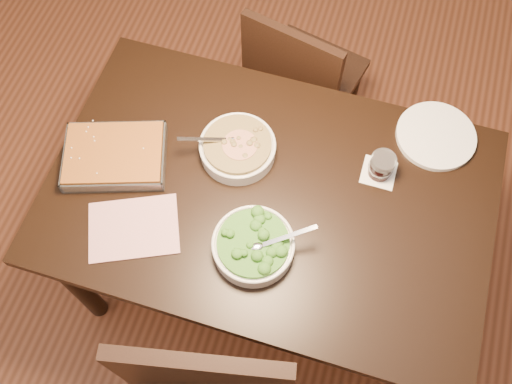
{
  "coord_description": "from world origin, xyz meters",
  "views": [
    {
      "loc": [
        0.19,
        -0.77,
        2.37
      ],
      "look_at": [
        -0.03,
        -0.03,
        0.8
      ],
      "focal_mm": 40.0,
      "sensor_mm": 36.0,
      "label": 1
    }
  ],
  "objects_px": {
    "stew_bowl": "(238,148)",
    "table": "(269,206)",
    "baking_dish": "(115,156)",
    "dinner_plate": "(436,136)",
    "wine_tumbler": "(382,165)",
    "broccoli_bowl": "(253,245)",
    "chair_far": "(300,79)"
  },
  "relations": [
    {
      "from": "broccoli_bowl",
      "to": "dinner_plate",
      "type": "distance_m",
      "value": 0.72
    },
    {
      "from": "baking_dish",
      "to": "dinner_plate",
      "type": "xyz_separation_m",
      "value": [
        0.98,
        0.39,
        -0.02
      ]
    },
    {
      "from": "baking_dish",
      "to": "wine_tumbler",
      "type": "relative_size",
      "value": 4.27
    },
    {
      "from": "stew_bowl",
      "to": "wine_tumbler",
      "type": "distance_m",
      "value": 0.46
    },
    {
      "from": "stew_bowl",
      "to": "chair_far",
      "type": "xyz_separation_m",
      "value": [
        0.08,
        0.55,
        -0.31
      ]
    },
    {
      "from": "table",
      "to": "broccoli_bowl",
      "type": "height_order",
      "value": "broccoli_bowl"
    },
    {
      "from": "baking_dish",
      "to": "wine_tumbler",
      "type": "distance_m",
      "value": 0.85
    },
    {
      "from": "stew_bowl",
      "to": "baking_dish",
      "type": "height_order",
      "value": "stew_bowl"
    },
    {
      "from": "baking_dish",
      "to": "dinner_plate",
      "type": "bearing_deg",
      "value": 3.38
    },
    {
      "from": "table",
      "to": "chair_far",
      "type": "xyz_separation_m",
      "value": [
        -0.06,
        0.66,
        -0.18
      ]
    },
    {
      "from": "baking_dish",
      "to": "dinner_plate",
      "type": "relative_size",
      "value": 1.45
    },
    {
      "from": "dinner_plate",
      "to": "wine_tumbler",
      "type": "bearing_deg",
      "value": -129.26
    },
    {
      "from": "broccoli_bowl",
      "to": "dinner_plate",
      "type": "relative_size",
      "value": 1.0
    },
    {
      "from": "baking_dish",
      "to": "broccoli_bowl",
      "type": "bearing_deg",
      "value": -36.06
    },
    {
      "from": "baking_dish",
      "to": "table",
      "type": "bearing_deg",
      "value": -14.95
    },
    {
      "from": "table",
      "to": "baking_dish",
      "type": "height_order",
      "value": "baking_dish"
    },
    {
      "from": "baking_dish",
      "to": "chair_far",
      "type": "bearing_deg",
      "value": 38.75
    },
    {
      "from": "wine_tumbler",
      "to": "chair_far",
      "type": "bearing_deg",
      "value": 127.35
    },
    {
      "from": "chair_far",
      "to": "stew_bowl",
      "type": "bearing_deg",
      "value": 94.89
    },
    {
      "from": "table",
      "to": "stew_bowl",
      "type": "bearing_deg",
      "value": 141.67
    },
    {
      "from": "stew_bowl",
      "to": "table",
      "type": "bearing_deg",
      "value": -38.33
    },
    {
      "from": "broccoli_bowl",
      "to": "stew_bowl",
      "type": "bearing_deg",
      "value": 115.74
    },
    {
      "from": "baking_dish",
      "to": "wine_tumbler",
      "type": "bearing_deg",
      "value": -4.51
    },
    {
      "from": "table",
      "to": "chair_far",
      "type": "relative_size",
      "value": 1.64
    },
    {
      "from": "table",
      "to": "wine_tumbler",
      "type": "distance_m",
      "value": 0.39
    },
    {
      "from": "broccoli_bowl",
      "to": "chair_far",
      "type": "height_order",
      "value": "chair_far"
    },
    {
      "from": "baking_dish",
      "to": "wine_tumbler",
      "type": "xyz_separation_m",
      "value": [
        0.82,
        0.2,
        0.02
      ]
    },
    {
      "from": "broccoli_bowl",
      "to": "wine_tumbler",
      "type": "relative_size",
      "value": 2.95
    },
    {
      "from": "table",
      "to": "stew_bowl",
      "type": "height_order",
      "value": "stew_bowl"
    },
    {
      "from": "wine_tumbler",
      "to": "stew_bowl",
      "type": "bearing_deg",
      "value": -172.17
    },
    {
      "from": "baking_dish",
      "to": "chair_far",
      "type": "relative_size",
      "value": 0.44
    },
    {
      "from": "wine_tumbler",
      "to": "baking_dish",
      "type": "bearing_deg",
      "value": -166.04
    }
  ]
}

